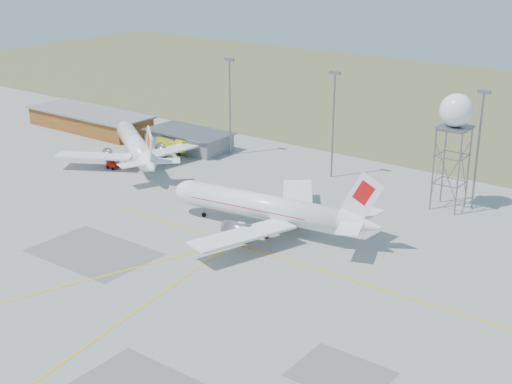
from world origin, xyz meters
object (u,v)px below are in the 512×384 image
Objects in this scene: airliner_main at (267,208)px; airliner_far at (136,147)px; fire_truck at (175,145)px; baggage_tug at (112,165)px; radar_tower at (453,146)px.

airliner_main reaches higher than airliner_far.
fire_truck reaches higher than baggage_tug.
fire_truck is at bearing 76.34° from baggage_tug.
radar_tower is (61.03, 13.78, 7.66)m from airliner_far.
airliner_main is 47.00m from fire_truck.
baggage_tug is (-1.46, -5.42, -2.89)m from airliner_far.
airliner_far is 3.58× the size of fire_truck.
airliner_far is at bearing -24.32° from airliner_main.
baggage_tug is at bearing -91.93° from fire_truck.
airliner_far is 10.58m from fire_truck.
airliner_far is 6.31m from baggage_tug.
radar_tower reaches higher than airliner_far.
baggage_tug is (-62.50, -19.20, -10.56)m from radar_tower.
airliner_far is (-41.89, 12.53, -0.24)m from airliner_main.
fire_truck is 3.70× the size of baggage_tug.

